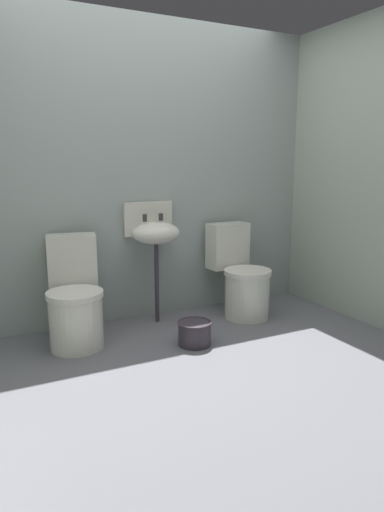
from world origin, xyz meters
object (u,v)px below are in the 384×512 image
Objects in this scene: sink at (155,232)px; toilet_right at (241,279)px; bucket at (195,332)px; toilet_left at (75,301)px.

toilet_right is at bearing -14.61° from sink.
toilet_right is 0.82m from bucket.
bucket is at bearing -85.14° from sink.
toilet_left and toilet_right have the same top height.
bucket is (0.05, -0.61, -0.66)m from sink.
bucket is at bearing 162.08° from toilet_left.
toilet_left is 0.79× the size of sink.
sink is 0.90m from bucket.
toilet_right is 3.05× the size of bucket.
bucket is (0.76, -0.42, -0.23)m from toilet_left.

